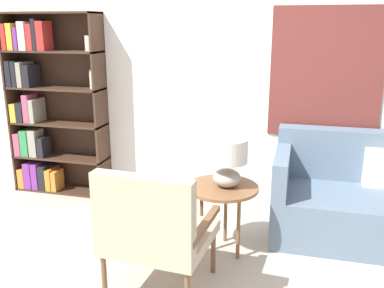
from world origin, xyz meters
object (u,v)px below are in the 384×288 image
(side_table, at_px, (222,193))
(table_lamp, at_px, (227,158))
(couch, at_px, (384,202))
(bookshelf, at_px, (44,107))
(armchair, at_px, (153,227))

(side_table, xyz_separation_m, table_lamp, (0.03, 0.01, 0.29))
(couch, bearing_deg, table_lamp, -155.48)
(bookshelf, distance_m, side_table, 2.32)
(table_lamp, bearing_deg, couch, 24.52)
(bookshelf, distance_m, table_lamp, 2.31)
(side_table, bearing_deg, bookshelf, 157.80)
(armchair, height_order, table_lamp, table_lamp)
(armchair, height_order, side_table, armchair)
(bookshelf, bearing_deg, side_table, -22.20)
(couch, bearing_deg, bookshelf, 175.44)
(table_lamp, bearing_deg, armchair, -116.16)
(armchair, distance_m, side_table, 0.79)
(bookshelf, xyz_separation_m, couch, (3.42, -0.27, -0.62))
(armchair, bearing_deg, table_lamp, 63.84)
(armchair, distance_m, couch, 2.10)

